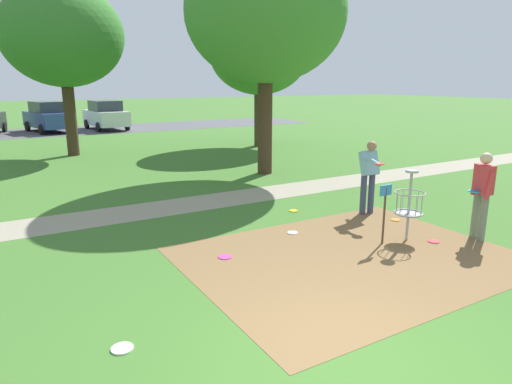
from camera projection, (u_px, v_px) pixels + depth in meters
name	position (u px, v px, depth m)	size (l,w,h in m)	color
ground_plane	(345.00, 359.00, 5.02)	(160.00, 160.00, 0.00)	#3D6B28
dirt_tee_pad	(351.00, 257.00, 7.92)	(5.61, 4.32, 0.01)	brown
disc_golf_basket	(407.00, 203.00, 8.58)	(0.98, 0.58, 1.39)	#9E9EA3
player_foreground_watching	(369.00, 172.00, 10.31)	(0.62, 1.06, 1.71)	#384260
player_throwing	(482.00, 191.00, 8.63)	(0.44, 0.50, 1.71)	slate
frisbee_near_basket	(294.00, 211.00, 10.74)	(0.21, 0.21, 0.02)	gold
frisbee_by_tee	(225.00, 257.00, 7.91)	(0.24, 0.24, 0.02)	#E53D99
frisbee_mid_grass	(293.00, 233.00, 9.18)	(0.21, 0.21, 0.02)	white
frisbee_far_left	(396.00, 220.00, 10.03)	(0.21, 0.21, 0.02)	orange
frisbee_far_right	(122.00, 348.00, 5.20)	(0.26, 0.26, 0.02)	white
frisbee_scattered_a	(434.00, 242.00, 8.67)	(0.21, 0.21, 0.02)	red
tree_near_left	(62.00, 36.00, 17.79)	(4.75, 4.75, 6.82)	#422D1E
tree_mid_left	(259.00, 51.00, 20.72)	(4.69, 4.69, 6.39)	#4C3823
tree_mid_center	(265.00, 13.00, 14.02)	(5.07, 5.07, 7.26)	#422D1E
parking_lot_strip	(48.00, 132.00, 27.64)	(36.00, 6.00, 0.01)	#4C4C51
parked_car_center_right	(49.00, 117.00, 27.59)	(2.64, 4.49, 1.84)	#2D4784
parked_car_rightmost	(106.00, 115.00, 28.90)	(2.23, 4.33, 1.84)	silver
gravel_path	(150.00, 210.00, 10.84)	(40.00, 1.41, 0.00)	gray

